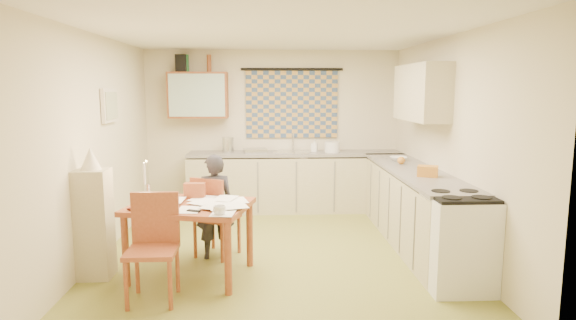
{
  "coord_description": "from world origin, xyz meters",
  "views": [
    {
      "loc": [
        -0.12,
        -5.43,
        1.9
      ],
      "look_at": [
        0.14,
        0.2,
        1.06
      ],
      "focal_mm": 30.0,
      "sensor_mm": 36.0,
      "label": 1
    }
  ],
  "objects_px": {
    "counter_back": "(295,182)",
    "counter_right": "(413,207)",
    "chair_far": "(216,231)",
    "stove": "(458,242)",
    "person": "(215,207)",
    "dining_table": "(191,240)",
    "shelf_stand": "(94,224)"
  },
  "relations": [
    {
      "from": "counter_back",
      "to": "counter_right",
      "type": "xyz_separation_m",
      "value": [
        1.36,
        -1.66,
        -0.0
      ]
    },
    {
      "from": "counter_back",
      "to": "chair_far",
      "type": "height_order",
      "value": "chair_far"
    },
    {
      "from": "counter_back",
      "to": "stove",
      "type": "bearing_deg",
      "value": -66.06
    },
    {
      "from": "chair_far",
      "to": "person",
      "type": "bearing_deg",
      "value": 113.36
    },
    {
      "from": "chair_far",
      "to": "counter_back",
      "type": "bearing_deg",
      "value": -88.76
    },
    {
      "from": "dining_table",
      "to": "person",
      "type": "height_order",
      "value": "person"
    },
    {
      "from": "counter_right",
      "to": "chair_far",
      "type": "relative_size",
      "value": 3.18
    },
    {
      "from": "counter_right",
      "to": "chair_far",
      "type": "bearing_deg",
      "value": -170.65
    },
    {
      "from": "counter_back",
      "to": "counter_right",
      "type": "relative_size",
      "value": 1.12
    },
    {
      "from": "counter_right",
      "to": "chair_far",
      "type": "distance_m",
      "value": 2.43
    },
    {
      "from": "stove",
      "to": "shelf_stand",
      "type": "distance_m",
      "value": 3.57
    },
    {
      "from": "counter_right",
      "to": "stove",
      "type": "xyz_separation_m",
      "value": [
        0.0,
        -1.41,
        0.01
      ]
    },
    {
      "from": "counter_back",
      "to": "dining_table",
      "type": "xyz_separation_m",
      "value": [
        -1.22,
        -2.64,
        -0.07
      ]
    },
    {
      "from": "shelf_stand",
      "to": "dining_table",
      "type": "bearing_deg",
      "value": -0.32
    },
    {
      "from": "stove",
      "to": "person",
      "type": "height_order",
      "value": "person"
    },
    {
      "from": "counter_right",
      "to": "shelf_stand",
      "type": "height_order",
      "value": "shelf_stand"
    },
    {
      "from": "counter_back",
      "to": "person",
      "type": "xyz_separation_m",
      "value": [
        -1.03,
        -2.12,
        0.14
      ]
    },
    {
      "from": "person",
      "to": "shelf_stand",
      "type": "xyz_separation_m",
      "value": [
        -1.15,
        -0.51,
        -0.04
      ]
    },
    {
      "from": "counter_back",
      "to": "shelf_stand",
      "type": "height_order",
      "value": "shelf_stand"
    },
    {
      "from": "dining_table",
      "to": "counter_right",
      "type": "bearing_deg",
      "value": 34.13
    },
    {
      "from": "dining_table",
      "to": "chair_far",
      "type": "height_order",
      "value": "chair_far"
    },
    {
      "from": "person",
      "to": "shelf_stand",
      "type": "bearing_deg",
      "value": 17.82
    },
    {
      "from": "counter_back",
      "to": "person",
      "type": "bearing_deg",
      "value": -115.91
    },
    {
      "from": "counter_back",
      "to": "shelf_stand",
      "type": "relative_size",
      "value": 2.98
    },
    {
      "from": "stove",
      "to": "person",
      "type": "distance_m",
      "value": 2.58
    },
    {
      "from": "dining_table",
      "to": "shelf_stand",
      "type": "bearing_deg",
      "value": -166.89
    },
    {
      "from": "stove",
      "to": "counter_back",
      "type": "bearing_deg",
      "value": 113.94
    },
    {
      "from": "shelf_stand",
      "to": "stove",
      "type": "bearing_deg",
      "value": -7.04
    },
    {
      "from": "counter_back",
      "to": "chair_far",
      "type": "bearing_deg",
      "value": -116.54
    },
    {
      "from": "person",
      "to": "dining_table",
      "type": "bearing_deg",
      "value": 63.52
    },
    {
      "from": "counter_back",
      "to": "counter_right",
      "type": "bearing_deg",
      "value": -50.62
    },
    {
      "from": "stove",
      "to": "counter_right",
      "type": "bearing_deg",
      "value": 90.0
    }
  ]
}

